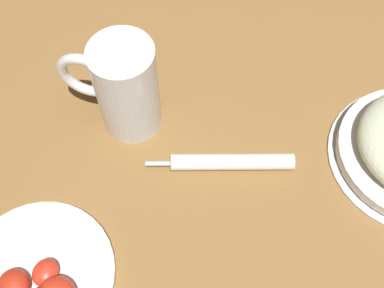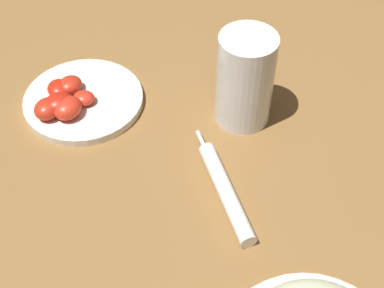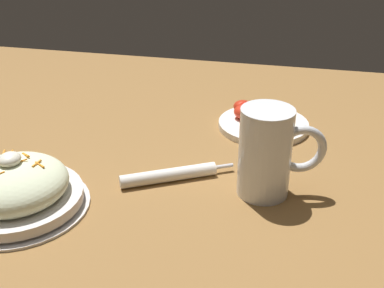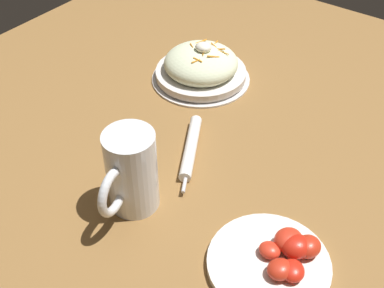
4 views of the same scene
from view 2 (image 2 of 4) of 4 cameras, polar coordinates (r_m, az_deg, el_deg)
The scene contains 4 objects.
ground_plane at distance 0.77m, azimuth 2.59°, elevation -10.05°, with size 1.43×1.43×0.00m, color olive.
beer_mug at distance 0.88m, azimuth 5.59°, elevation 6.41°, with size 0.09×0.15×0.16m.
napkin_roll at distance 0.81m, azimuth 3.33°, elevation -4.82°, with size 0.12×0.20×0.02m.
tomato_plate at distance 0.95m, azimuth -11.83°, elevation 4.41°, with size 0.20×0.20×0.05m.
Camera 2 is at (-0.05, 0.41, 0.66)m, focal length 51.84 mm.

